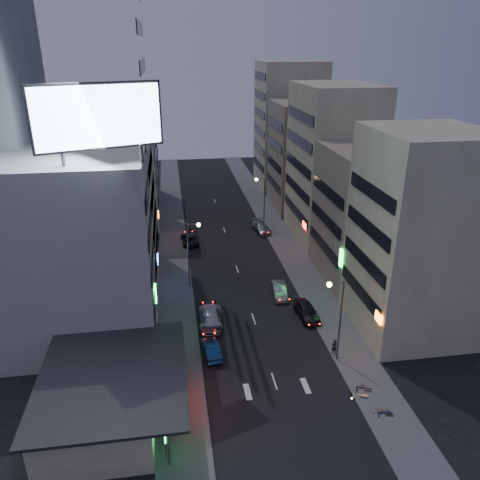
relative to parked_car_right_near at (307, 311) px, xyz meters
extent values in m
plane|color=black|center=(-5.60, -13.47, -0.78)|extent=(180.00, 180.00, 0.00)
cube|color=#4C4C4F|center=(-13.60, 16.53, -0.72)|extent=(4.00, 120.00, 0.12)
cube|color=#4C4C4F|center=(2.40, 16.53, -0.72)|extent=(4.00, 120.00, 0.12)
cube|color=beige|center=(-19.60, -11.47, 1.02)|extent=(8.00, 12.00, 3.60)
cube|color=black|center=(-18.60, -11.47, 2.97)|extent=(11.00, 13.00, 0.25)
cube|color=black|center=(-14.50, -11.47, 2.32)|extent=(0.12, 4.00, 0.90)
cube|color=#FF1E14|center=(-14.42, -11.47, 2.32)|extent=(0.04, 3.70, 0.70)
cube|color=#A3A39F|center=(-22.60, 6.53, 8.22)|extent=(14.00, 24.00, 18.00)
cube|color=beige|center=(9.40, -2.97, 9.22)|extent=(10.00, 11.00, 20.00)
cube|color=gray|center=(9.90, 8.53, 7.22)|extent=(11.00, 12.00, 16.00)
cube|color=beige|center=(9.40, 21.53, 10.22)|extent=(10.00, 14.00, 22.00)
cube|color=#A3A39F|center=(-21.10, 31.53, 9.22)|extent=(11.00, 10.00, 20.00)
cube|color=gray|center=(-21.60, 44.53, 6.72)|extent=(12.00, 10.00, 15.00)
cube|color=gray|center=(9.90, 36.53, 8.22)|extent=(11.00, 12.00, 18.00)
cube|color=beige|center=(10.40, 50.53, 11.22)|extent=(12.00, 12.00, 24.00)
cylinder|color=#595B60|center=(-21.60, -3.47, 17.97)|extent=(0.30, 0.30, 1.50)
cylinder|color=#595B60|center=(-15.60, -3.47, 17.97)|extent=(0.30, 0.30, 1.50)
cube|color=black|center=(-18.60, -3.47, 20.92)|extent=(9.52, 3.75, 5.00)
cube|color=#BFDEFF|center=(-18.52, -3.67, 20.92)|extent=(9.04, 3.34, 4.60)
cylinder|color=#595B60|center=(0.70, -7.47, 3.34)|extent=(0.16, 0.16, 8.00)
cylinder|color=#595B60|center=(0.00, -7.47, 7.24)|extent=(1.40, 0.10, 0.10)
sphere|color=#FFD88C|center=(-0.60, -7.47, 7.14)|extent=(0.44, 0.44, 0.44)
cylinder|color=#595B60|center=(-11.90, 8.53, 3.34)|extent=(0.16, 0.16, 8.00)
cylinder|color=#595B60|center=(-11.20, 8.53, 7.24)|extent=(1.40, 0.10, 0.10)
sphere|color=#FFD88C|center=(-10.60, 8.53, 7.14)|extent=(0.44, 0.44, 0.44)
cylinder|color=#595B60|center=(0.70, 26.53, 3.34)|extent=(0.16, 0.16, 8.00)
cylinder|color=#595B60|center=(0.00, 26.53, 7.24)|extent=(1.40, 0.10, 0.10)
sphere|color=#FFD88C|center=(-0.60, 26.53, 7.14)|extent=(0.44, 0.44, 0.44)
imported|color=#242328|center=(0.00, 0.00, 0.00)|extent=(2.17, 4.69, 1.55)
imported|color=#ACADB5|center=(-1.80, 4.99, -0.08)|extent=(1.85, 4.33, 1.39)
imported|color=black|center=(-11.20, 22.15, -0.09)|extent=(2.59, 5.05, 1.36)
imported|color=#A3A8AC|center=(0.00, 24.95, -0.06)|extent=(2.65, 5.18, 1.44)
imported|color=navy|center=(-10.60, -5.01, -0.13)|extent=(1.75, 4.04, 1.29)
imported|color=#AFB2B8|center=(-10.19, 0.40, 0.05)|extent=(2.62, 5.81, 1.65)
imported|color=black|center=(0.70, -6.63, 0.11)|extent=(0.63, 0.48, 1.53)
camera|label=1|loc=(-13.39, -41.09, 25.94)|focal=35.00mm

